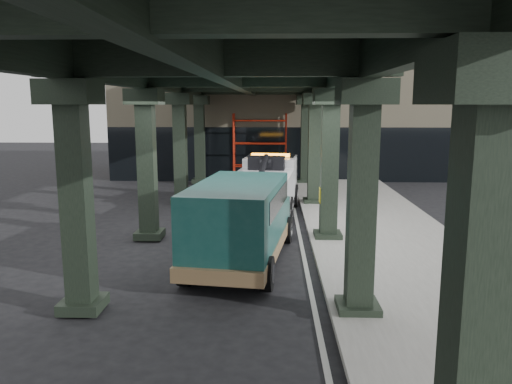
# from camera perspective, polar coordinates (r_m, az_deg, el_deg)

# --- Properties ---
(ground) EXTENTS (90.00, 90.00, 0.00)m
(ground) POSITION_cam_1_polar(r_m,az_deg,el_deg) (14.94, -1.04, -7.57)
(ground) COLOR black
(ground) RESTS_ON ground
(sidewalk) EXTENTS (5.00, 40.00, 0.15)m
(sidewalk) POSITION_cam_1_polar(r_m,az_deg,el_deg) (17.23, 14.50, -5.25)
(sidewalk) COLOR gray
(sidewalk) RESTS_ON ground
(lane_stripe) EXTENTS (0.12, 38.00, 0.01)m
(lane_stripe) POSITION_cam_1_polar(r_m,az_deg,el_deg) (16.86, 5.12, -5.54)
(lane_stripe) COLOR silver
(lane_stripe) RESTS_ON ground
(viaduct) EXTENTS (7.40, 32.00, 6.40)m
(viaduct) POSITION_cam_1_polar(r_m,az_deg,el_deg) (16.29, -2.18, 13.33)
(viaduct) COLOR black
(viaduct) RESTS_ON ground
(building) EXTENTS (22.00, 10.00, 8.00)m
(building) POSITION_cam_1_polar(r_m,az_deg,el_deg) (34.25, 4.07, 9.10)
(building) COLOR #C6B793
(building) RESTS_ON ground
(scaffolding) EXTENTS (3.08, 0.88, 4.00)m
(scaffolding) POSITION_cam_1_polar(r_m,az_deg,el_deg) (28.98, 0.44, 5.22)
(scaffolding) COLOR #AE1F0D
(scaffolding) RESTS_ON ground
(tow_truck) EXTENTS (2.98, 7.95, 2.55)m
(tow_truck) POSITION_cam_1_polar(r_m,az_deg,el_deg) (20.11, 1.09, 0.64)
(tow_truck) COLOR black
(tow_truck) RESTS_ON ground
(towed_van) EXTENTS (3.06, 6.19, 2.41)m
(towed_van) POSITION_cam_1_polar(r_m,az_deg,el_deg) (14.05, -1.76, -3.23)
(towed_van) COLOR #113F3B
(towed_van) RESTS_ON ground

